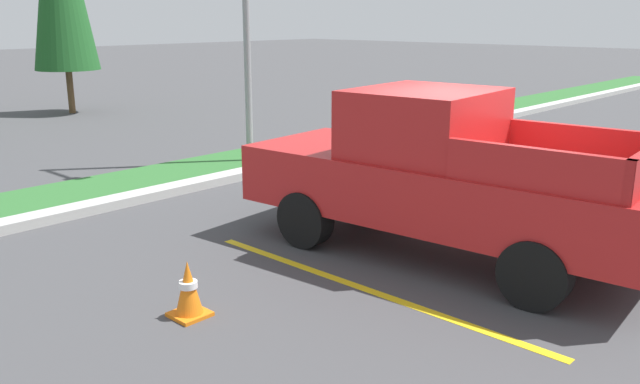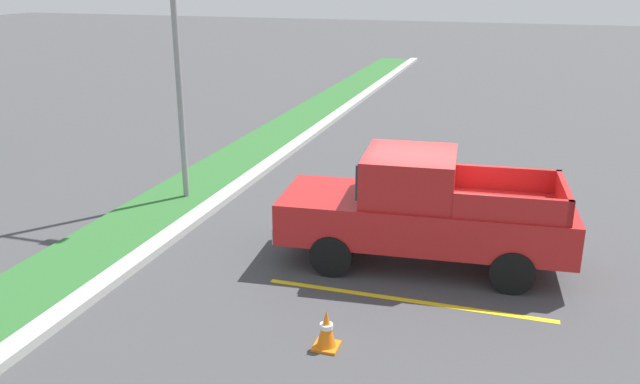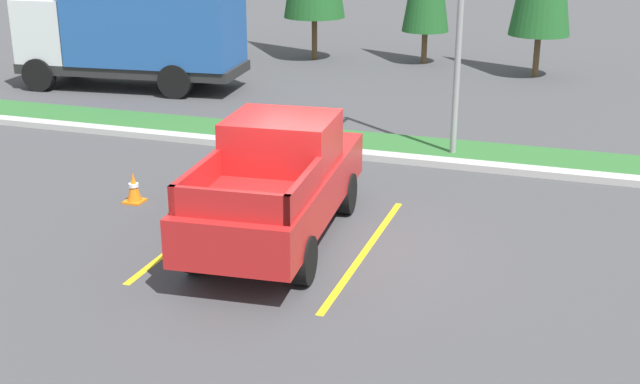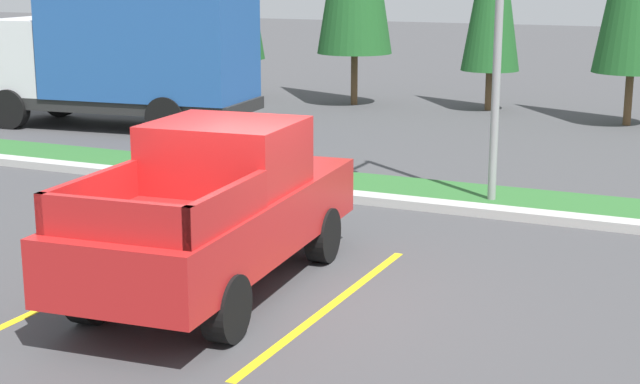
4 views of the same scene
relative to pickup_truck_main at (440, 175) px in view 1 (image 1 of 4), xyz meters
The scene contains 7 objects.
ground_plane 1.23m from the pickup_truck_main, ahead, with size 120.00×120.00×0.00m, color #424244.
parking_line_near 1.86m from the pickup_truck_main, behind, with size 0.12×4.80×0.01m, color yellow.
parking_line_far 1.87m from the pickup_truck_main, ahead, with size 0.12×4.80×0.01m, color yellow.
curb_strip 5.13m from the pickup_truck_main, 82.59° to the left, with size 56.00×0.40×0.15m, color #B2B2AD.
grass_median 6.22m from the pickup_truck_main, 83.92° to the left, with size 56.00×1.80×0.06m, color #2D662D.
pickup_truck_main is the anchor object (origin of this frame).
traffic_cone 3.48m from the pickup_truck_main, 166.35° to the left, with size 0.36×0.36×0.60m.
Camera 1 is at (-7.57, -4.40, 2.97)m, focal length 36.94 mm.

